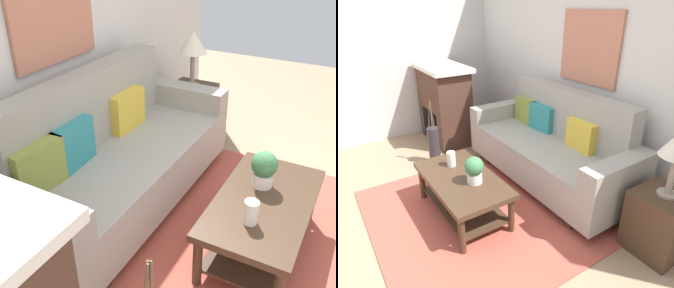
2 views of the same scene
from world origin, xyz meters
The scene contains 18 objects.
ground_plane centered at (0.00, 0.00, 0.00)m, with size 8.94×8.94×0.00m, color #9E7F60.
wall_back centered at (0.00, 2.08, 1.35)m, with size 4.94×0.10×2.70m, color silver.
wall_left centered at (-2.52, 0.51, 1.35)m, with size 0.10×5.03×2.70m, color silver.
area_rug centered at (0.00, 0.50, 0.01)m, with size 2.21×1.99×0.01m, color #B24C3D.
couch centered at (-0.12, 1.54, 0.43)m, with size 2.15×0.84×1.08m.
throw_pillow_olive centered at (-0.78, 1.67, 0.68)m, with size 0.36×0.12×0.32m, color olive.
throw_pillow_teal centered at (-0.45, 1.67, 0.68)m, with size 0.36×0.12×0.32m, color teal.
throw_pillow_mustard centered at (0.22, 1.67, 0.68)m, with size 0.36×0.12×0.32m, color gold.
coffee_table centered at (-0.10, 0.39, 0.31)m, with size 1.10×0.60×0.43m.
tabletop_vase centered at (-0.36, 0.40, 0.51)m, with size 0.09×0.09×0.16m, color white.
potted_plant_tabletop centered at (0.06, 0.45, 0.57)m, with size 0.18×0.18×0.26m.
side_table centered at (1.26, 1.56, 0.28)m, with size 0.44×0.44×0.56m, color #422D1E.
fireplace centered at (-1.92, 1.00, 0.59)m, with size 1.02×0.58×1.16m.
floor_vase centered at (-1.29, 0.55, 0.25)m, with size 0.15×0.15×0.51m, color #2D2D33.
floor_vase_branch_a centered at (-1.27, 0.55, 0.69)m, with size 0.01×0.01×0.36m, color brown.
floor_vase_branch_b centered at (-1.30, 0.57, 0.69)m, with size 0.01×0.01×0.36m, color brown.
floor_vase_branch_c centered at (-1.30, 0.53, 0.69)m, with size 0.01×0.01×0.36m, color brown.
framed_painting centered at (-0.12, 2.01, 1.52)m, with size 0.80×0.03×0.77m, color #B77056.
Camera 2 is at (2.22, -0.62, 1.95)m, focal length 32.07 mm.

